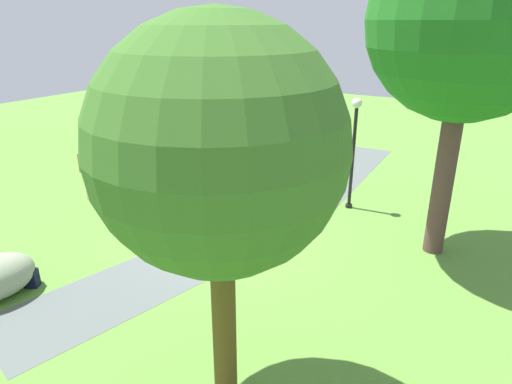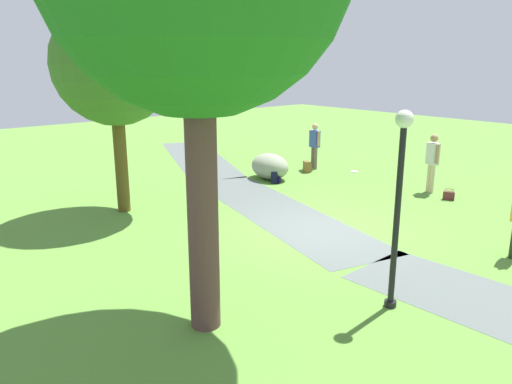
{
  "view_description": "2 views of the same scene",
  "coord_description": "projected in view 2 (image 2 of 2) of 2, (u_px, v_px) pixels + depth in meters",
  "views": [
    {
      "loc": [
        8.7,
        5.73,
        5.26
      ],
      "look_at": [
        -0.4,
        0.37,
        1.16
      ],
      "focal_mm": 31.34,
      "sensor_mm": 36.0,
      "label": 1
    },
    {
      "loc": [
        -7.53,
        8.45,
        3.99
      ],
      "look_at": [
        0.38,
        1.66,
        1.18
      ],
      "focal_mm": 34.93,
      "sensor_mm": 36.0,
      "label": 2
    }
  ],
  "objects": [
    {
      "name": "frisbee_on_grass",
      "position": [
        354.0,
        172.0,
        18.05
      ],
      "size": [
        0.28,
        0.28,
        0.02
      ],
      "color": "white",
      "rests_on": "ground"
    },
    {
      "name": "footpath_segment_far",
      "position": [
        198.0,
        158.0,
        20.61
      ],
      "size": [
        8.13,
        5.02,
        0.01
      ],
      "color": "#555D5A",
      "rests_on": "ground"
    },
    {
      "name": "spare_backpack_on_lawn",
      "position": [
        307.0,
        167.0,
        17.94
      ],
      "size": [
        0.34,
        0.34,
        0.4
      ],
      "color": "brown",
      "rests_on": "ground"
    },
    {
      "name": "woman_with_handbag",
      "position": [
        432.0,
        159.0,
        15.02
      ],
      "size": [
        0.48,
        0.36,
        1.8
      ],
      "color": "beige",
      "rests_on": "ground"
    },
    {
      "name": "young_tree_near_path",
      "position": [
        114.0,
        64.0,
        12.46
      ],
      "size": [
        3.11,
        3.11,
        5.42
      ],
      "color": "brown",
      "rests_on": "ground"
    },
    {
      "name": "handbag_on_grass",
      "position": [
        449.0,
        195.0,
        14.45
      ],
      "size": [
        0.36,
        0.36,
        0.31
      ],
      "color": "#592528",
      "rests_on": "ground"
    },
    {
      "name": "lamp_post",
      "position": [
        399.0,
        189.0,
        7.75
      ],
      "size": [
        0.28,
        0.28,
        3.25
      ],
      "color": "black",
      "rests_on": "ground"
    },
    {
      "name": "lawn_boulder",
      "position": [
        270.0,
        166.0,
        16.9
      ],
      "size": [
        1.68,
        1.29,
        0.87
      ],
      "color": "gray",
      "rests_on": "ground"
    },
    {
      "name": "ground_plane",
      "position": [
        319.0,
        231.0,
        11.87
      ],
      "size": [
        48.0,
        48.0,
        0.0
      ],
      "primitive_type": "plane",
      "color": "#598A35"
    },
    {
      "name": "backpack_by_boulder",
      "position": [
        276.0,
        177.0,
        16.39
      ],
      "size": [
        0.34,
        0.34,
        0.4
      ],
      "color": "black",
      "rests_on": "ground"
    },
    {
      "name": "footpath_segment_mid",
      "position": [
        276.0,
        210.0,
        13.46
      ],
      "size": [
        8.24,
        3.88,
        0.01
      ],
      "color": "#555D5A",
      "rests_on": "ground"
    },
    {
      "name": "man_near_boulder",
      "position": [
        315.0,
        143.0,
        18.3
      ],
      "size": [
        0.51,
        0.29,
        1.69
      ],
      "color": "#705F4E",
      "rests_on": "ground"
    }
  ]
}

